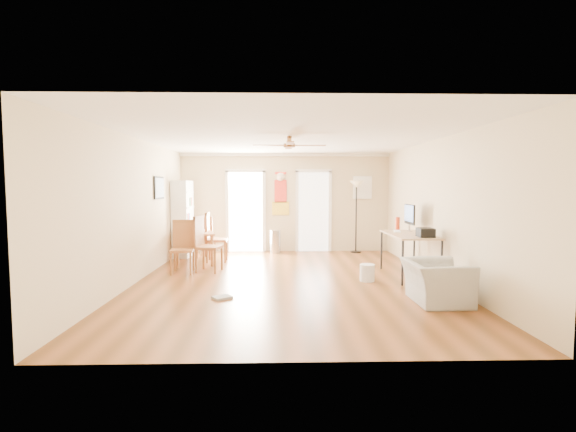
{
  "coord_description": "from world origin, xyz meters",
  "views": [
    {
      "loc": [
        -0.2,
        -7.42,
        1.73
      ],
      "look_at": [
        0.0,
        0.6,
        1.15
      ],
      "focal_mm": 25.66,
      "sensor_mm": 36.0,
      "label": 1
    }
  ],
  "objects_px": {
    "wastebasket_b": "(416,283)",
    "armchair": "(436,282)",
    "dining_chair_right_b": "(209,244)",
    "printer": "(425,232)",
    "bookshelf": "(183,219)",
    "dining_table": "(193,247)",
    "dining_chair_far": "(206,237)",
    "torchiere_lamp": "(356,217)",
    "trash_can": "(275,242)",
    "computer_desk": "(409,255)",
    "wastebasket_a": "(367,273)",
    "dining_chair_right_a": "(217,237)",
    "dining_chair_near": "(182,247)"
  },
  "relations": [
    {
      "from": "dining_chair_far",
      "to": "wastebasket_a",
      "type": "height_order",
      "value": "dining_chair_far"
    },
    {
      "from": "dining_chair_near",
      "to": "printer",
      "type": "bearing_deg",
      "value": -14.06
    },
    {
      "from": "dining_chair_right_b",
      "to": "trash_can",
      "type": "xyz_separation_m",
      "value": [
        1.34,
        2.28,
        -0.27
      ]
    },
    {
      "from": "dining_chair_far",
      "to": "printer",
      "type": "xyz_separation_m",
      "value": [
        4.4,
        -2.73,
        0.4
      ]
    },
    {
      "from": "trash_can",
      "to": "torchiere_lamp",
      "type": "bearing_deg",
      "value": 1.38
    },
    {
      "from": "computer_desk",
      "to": "bookshelf",
      "type": "bearing_deg",
      "value": 153.64
    },
    {
      "from": "dining_chair_right_a",
      "to": "dining_chair_near",
      "type": "bearing_deg",
      "value": 157.03
    },
    {
      "from": "trash_can",
      "to": "computer_desk",
      "type": "distance_m",
      "value": 3.84
    },
    {
      "from": "wastebasket_a",
      "to": "armchair",
      "type": "height_order",
      "value": "armchair"
    },
    {
      "from": "armchair",
      "to": "computer_desk",
      "type": "bearing_deg",
      "value": -6.0
    },
    {
      "from": "dining_chair_right_b",
      "to": "armchair",
      "type": "relative_size",
      "value": 1.17
    },
    {
      "from": "dining_chair_right_b",
      "to": "wastebasket_a",
      "type": "bearing_deg",
      "value": -95.73
    },
    {
      "from": "dining_chair_right_a",
      "to": "printer",
      "type": "xyz_separation_m",
      "value": [
        4.05,
        -2.16,
        0.34
      ]
    },
    {
      "from": "dining_chair_right_b",
      "to": "wastebasket_a",
      "type": "height_order",
      "value": "dining_chair_right_b"
    },
    {
      "from": "dining_chair_near",
      "to": "armchair",
      "type": "xyz_separation_m",
      "value": [
        4.25,
        -2.19,
        -0.21
      ]
    },
    {
      "from": "dining_chair_right_b",
      "to": "dining_chair_far",
      "type": "distance_m",
      "value": 1.72
    },
    {
      "from": "dining_chair_right_a",
      "to": "torchiere_lamp",
      "type": "relative_size",
      "value": 0.6
    },
    {
      "from": "wastebasket_a",
      "to": "dining_chair_far",
      "type": "bearing_deg",
      "value": 142.17
    },
    {
      "from": "printer",
      "to": "wastebasket_b",
      "type": "xyz_separation_m",
      "value": [
        -0.43,
        -0.79,
        -0.74
      ]
    },
    {
      "from": "bookshelf",
      "to": "wastebasket_b",
      "type": "distance_m",
      "value": 5.92
    },
    {
      "from": "dining_chair_near",
      "to": "wastebasket_b",
      "type": "height_order",
      "value": "dining_chair_near"
    },
    {
      "from": "bookshelf",
      "to": "torchiere_lamp",
      "type": "bearing_deg",
      "value": 19.38
    },
    {
      "from": "dining_chair_right_a",
      "to": "trash_can",
      "type": "height_order",
      "value": "dining_chair_right_a"
    },
    {
      "from": "dining_chair_right_a",
      "to": "dining_chair_near",
      "type": "distance_m",
      "value": 1.37
    },
    {
      "from": "trash_can",
      "to": "wastebasket_b",
      "type": "distance_m",
      "value": 4.72
    },
    {
      "from": "dining_chair_far",
      "to": "computer_desk",
      "type": "bearing_deg",
      "value": 157.37
    },
    {
      "from": "dining_chair_far",
      "to": "wastebasket_a",
      "type": "bearing_deg",
      "value": 147.27
    },
    {
      "from": "dining_chair_near",
      "to": "dining_chair_far",
      "type": "bearing_deg",
      "value": 82.15
    },
    {
      "from": "trash_can",
      "to": "wastebasket_a",
      "type": "xyz_separation_m",
      "value": [
        1.7,
        -3.23,
        -0.14
      ]
    },
    {
      "from": "dining_chair_right_a",
      "to": "wastebasket_b",
      "type": "bearing_deg",
      "value": -130.84
    },
    {
      "from": "bookshelf",
      "to": "printer",
      "type": "xyz_separation_m",
      "value": [
        4.99,
        -2.89,
        -0.03
      ]
    },
    {
      "from": "torchiere_lamp",
      "to": "trash_can",
      "type": "bearing_deg",
      "value": -178.62
    },
    {
      "from": "bookshelf",
      "to": "dining_chair_right_a",
      "type": "bearing_deg",
      "value": -24.74
    },
    {
      "from": "dining_table",
      "to": "printer",
      "type": "relative_size",
      "value": 4.55
    },
    {
      "from": "dining_table",
      "to": "dining_chair_right_b",
      "type": "distance_m",
      "value": 1.21
    },
    {
      "from": "trash_can",
      "to": "dining_table",
      "type": "bearing_deg",
      "value": -147.08
    },
    {
      "from": "dining_table",
      "to": "dining_chair_far",
      "type": "bearing_deg",
      "value": 71.77
    },
    {
      "from": "wastebasket_b",
      "to": "armchair",
      "type": "xyz_separation_m",
      "value": [
        0.13,
        -0.51,
        0.14
      ]
    },
    {
      "from": "dining_chair_right_a",
      "to": "armchair",
      "type": "bearing_deg",
      "value": -134.38
    },
    {
      "from": "torchiere_lamp",
      "to": "wastebasket_a",
      "type": "height_order",
      "value": "torchiere_lamp"
    },
    {
      "from": "trash_can",
      "to": "bookshelf",
      "type": "bearing_deg",
      "value": -169.13
    },
    {
      "from": "dining_chair_near",
      "to": "computer_desk",
      "type": "relative_size",
      "value": 0.68
    },
    {
      "from": "torchiere_lamp",
      "to": "printer",
      "type": "bearing_deg",
      "value": -79.88
    },
    {
      "from": "dining_chair_far",
      "to": "computer_desk",
      "type": "height_order",
      "value": "dining_chair_far"
    },
    {
      "from": "dining_table",
      "to": "armchair",
      "type": "xyz_separation_m",
      "value": [
        4.3,
        -3.42,
        -0.04
      ]
    },
    {
      "from": "wastebasket_b",
      "to": "dining_chair_right_b",
      "type": "bearing_deg",
      "value": 153.01
    },
    {
      "from": "printer",
      "to": "armchair",
      "type": "bearing_deg",
      "value": -100.98
    },
    {
      "from": "dining_chair_far",
      "to": "trash_can",
      "type": "xyz_separation_m",
      "value": [
        1.68,
        0.6,
        -0.21
      ]
    },
    {
      "from": "dining_chair_right_b",
      "to": "printer",
      "type": "distance_m",
      "value": 4.2
    },
    {
      "from": "wastebasket_b",
      "to": "computer_desk",
      "type": "bearing_deg",
      "value": 76.97
    }
  ]
}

